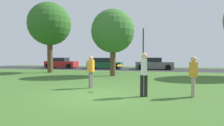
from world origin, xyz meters
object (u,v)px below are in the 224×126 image
Objects in this scene: parked_car_grey at (154,64)px; maple_tree_far at (50,24)px; frisbee_disc at (120,66)px; parked_car_red at (61,63)px; person_catcher at (91,70)px; street_lamp_post at (143,50)px; person_bystander at (144,72)px; birch_tree_lone at (113,31)px; person_thrower at (193,75)px; parked_car_green at (105,64)px.

maple_tree_far is at bearing -145.31° from parked_car_grey.
frisbee_disc is (8.52, -7.87, -3.57)m from maple_tree_far.
parked_car_grey reaches higher than parked_car_red.
person_catcher is 0.37× the size of street_lamp_post.
person_catcher reaches higher than parked_car_red.
parked_car_grey is (0.29, 15.85, -0.32)m from person_bystander.
birch_tree_lone is 9.03m from person_thrower.
maple_tree_far is at bearing -70.13° from parked_car_red.
street_lamp_post reaches higher than person_bystander.
frisbee_disc is 10.90m from street_lamp_post.
maple_tree_far is 4.24× the size of person_thrower.
person_thrower is 17.01m from parked_car_green.
parked_car_red is 0.95× the size of parked_car_grey.
person_thrower reaches higher than parked_car_green.
person_catcher is at bearing -101.95° from parked_car_grey.
person_bystander is at bearing -91.05° from parked_car_grey.
street_lamp_post is at bearing -34.71° from parked_car_green.
person_thrower is at bearing -55.24° from birch_tree_lone.
person_catcher is at bearing -77.37° from parked_car_green.
person_catcher is at bearing -47.21° from maple_tree_far.
person_bystander is 16.55m from parked_car_green.
street_lamp_post is (1.98, 10.48, 1.34)m from person_catcher.
person_bystander is (2.98, -7.41, -2.68)m from birch_tree_lone.
parked_car_grey is (-1.63, 15.51, -0.23)m from person_thrower.
frisbee_disc is 0.07× the size of parked_car_grey.
maple_tree_far is 10.93m from person_catcher.
parked_car_green is (-7.83, 15.10, -0.25)m from person_thrower.
parked_car_grey is at bearing -8.22° from person_bystander.
maple_tree_far is 8.11m from parked_car_red.
frisbee_disc is 15.15m from parked_car_green.
maple_tree_far is 4.16× the size of person_catcher.
parked_car_grey is at bearing 1.58° from parked_car_red.
maple_tree_far is at bearing 167.29° from birch_tree_lone.
parked_car_red reaches higher than parked_car_green.
person_thrower is 0.36× the size of parked_car_grey.
frisbee_disc is at bearing -92.15° from street_lamp_post.
parked_car_red is (-9.33, 14.09, -0.26)m from person_catcher.
birch_tree_lone is 9.07m from parked_car_green.
street_lamp_post is (11.31, -3.61, 1.59)m from parked_car_red.
person_bystander is at bearing -68.07° from birch_tree_lone.
parked_car_red is at bearing 162.30° from street_lamp_post.
person_catcher is 0.37× the size of parked_car_grey.
maple_tree_far is 1.55× the size of parked_car_green.
person_thrower reaches higher than parked_car_grey.
frisbee_disc is at bearing 0.00° from person_catcher.
maple_tree_far is 13.72m from person_bystander.
street_lamp_post is at bearing -17.70° from parked_car_red.
parked_car_red is at bearing 136.42° from person_catcher.
frisbee_disc is 0.07× the size of street_lamp_post.
maple_tree_far is 6.99m from birch_tree_lone.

